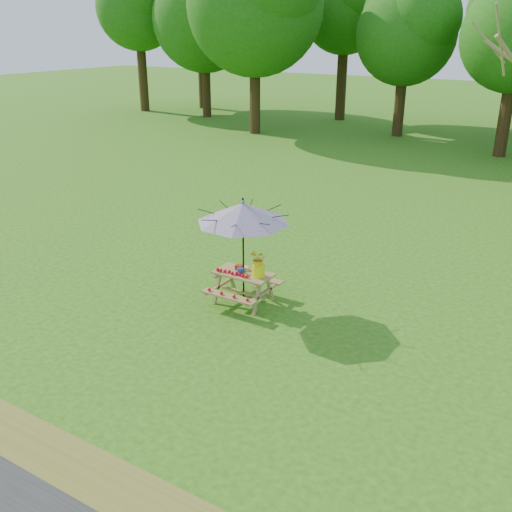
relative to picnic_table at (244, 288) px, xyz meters
The scene contains 6 objects.
ground 3.23m from the picnic_table, 53.01° to the right, with size 120.00×120.00×0.00m, color #2A6212.
picnic_table is the anchor object (origin of this frame).
patio_umbrella 1.62m from the picnic_table, 84.81° to the left, with size 2.37×2.37×2.25m.
produce_bins 0.40m from the picnic_table, 159.39° to the left, with size 0.29×0.37×0.13m.
tomatoes_row 0.44m from the picnic_table, 130.12° to the right, with size 0.77×0.13×0.07m, color red, non-canonical shape.
flower_bucket 0.74m from the picnic_table, ahead, with size 0.42×0.39×0.56m.
Camera 1 is at (3.85, -6.39, 5.33)m, focal length 40.00 mm.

